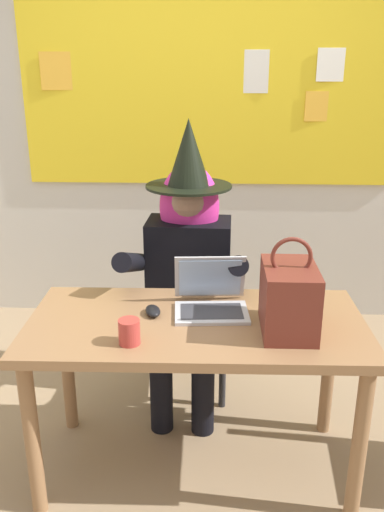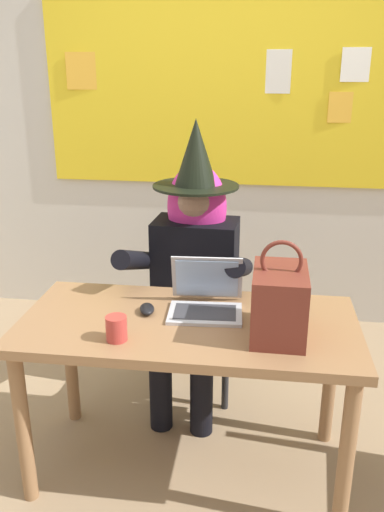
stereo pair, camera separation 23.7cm
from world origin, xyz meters
name	(u,v)px [view 1 (the left image)]	position (x,y,z in m)	size (l,w,h in m)	color
ground_plane	(202,475)	(0.00, 0.00, 0.00)	(24.00, 24.00, 0.00)	#937A5B
wall_back_bulletin	(210,122)	(0.00, 1.69, 1.35)	(5.39, 1.81, 2.66)	beige
desk_main	(196,342)	(-0.03, 0.06, 0.62)	(1.37, 0.68, 0.72)	#8E6642
chair_at_desk	(189,300)	(-0.10, 0.75, 0.49)	(0.45, 0.45, 0.89)	#2D3347
person_costumed	(188,257)	(-0.09, 0.63, 0.79)	(0.61, 0.68, 1.46)	black
laptop	(211,299)	(0.03, 0.17, 0.77)	(0.32, 0.29, 0.22)	#B7B7BC
computer_mouse	(153,311)	(-0.21, 0.11, 0.73)	(0.06, 0.10, 0.03)	black
handbag	(289,299)	(0.32, 0.00, 0.85)	(0.20, 0.30, 0.38)	maroon
coffee_mug	(129,332)	(-0.27, -0.13, 0.77)	(0.08, 0.08, 0.10)	#B23833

